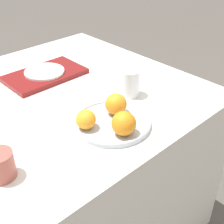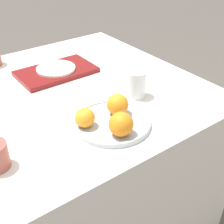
{
  "view_description": "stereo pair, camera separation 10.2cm",
  "coord_description": "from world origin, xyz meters",
  "px_view_note": "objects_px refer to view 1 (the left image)",
  "views": [
    {
      "loc": [
        -0.44,
        -0.93,
        1.37
      ],
      "look_at": [
        0.14,
        -0.3,
        0.82
      ],
      "focal_mm": 50.0,
      "sensor_mm": 36.0,
      "label": 1
    },
    {
      "loc": [
        -0.37,
        -0.99,
        1.37
      ],
      "look_at": [
        0.14,
        -0.3,
        0.82
      ],
      "focal_mm": 50.0,
      "sensor_mm": 36.0,
      "label": 2
    }
  ],
  "objects_px": {
    "water_glass": "(130,83)",
    "side_plate": "(44,72)",
    "cup_1": "(0,165)",
    "orange_1": "(124,124)",
    "serving_tray": "(45,75)",
    "orange_2": "(116,104)",
    "fruit_platter": "(112,122)",
    "orange_0": "(86,119)"
  },
  "relations": [
    {
      "from": "water_glass",
      "to": "side_plate",
      "type": "xyz_separation_m",
      "value": [
        -0.15,
        0.36,
        -0.03
      ]
    },
    {
      "from": "cup_1",
      "to": "water_glass",
      "type": "bearing_deg",
      "value": 7.41
    },
    {
      "from": "orange_2",
      "to": "cup_1",
      "type": "xyz_separation_m",
      "value": [
        -0.42,
        0.0,
        -0.01
      ]
    },
    {
      "from": "fruit_platter",
      "to": "water_glass",
      "type": "xyz_separation_m",
      "value": [
        0.19,
        0.1,
        0.04
      ]
    },
    {
      "from": "fruit_platter",
      "to": "orange_1",
      "type": "height_order",
      "value": "orange_1"
    },
    {
      "from": "serving_tray",
      "to": "orange_2",
      "type": "bearing_deg",
      "value": -89.01
    },
    {
      "from": "serving_tray",
      "to": "fruit_platter",
      "type": "bearing_deg",
      "value": -94.35
    },
    {
      "from": "orange_2",
      "to": "fruit_platter",
      "type": "bearing_deg",
      "value": -149.16
    },
    {
      "from": "orange_1",
      "to": "side_plate",
      "type": "distance_m",
      "value": 0.54
    },
    {
      "from": "orange_1",
      "to": "side_plate",
      "type": "xyz_separation_m",
      "value": [
        0.06,
        0.54,
        -0.03
      ]
    },
    {
      "from": "side_plate",
      "to": "cup_1",
      "type": "distance_m",
      "value": 0.6
    },
    {
      "from": "orange_1",
      "to": "serving_tray",
      "type": "distance_m",
      "value": 0.54
    },
    {
      "from": "water_glass",
      "to": "serving_tray",
      "type": "xyz_separation_m",
      "value": [
        -0.15,
        0.36,
        -0.04
      ]
    },
    {
      "from": "fruit_platter",
      "to": "water_glass",
      "type": "bearing_deg",
      "value": 28.2
    },
    {
      "from": "serving_tray",
      "to": "cup_1",
      "type": "bearing_deg",
      "value": -133.93
    },
    {
      "from": "water_glass",
      "to": "cup_1",
      "type": "bearing_deg",
      "value": -172.59
    },
    {
      "from": "water_glass",
      "to": "cup_1",
      "type": "xyz_separation_m",
      "value": [
        -0.57,
        -0.07,
        -0.01
      ]
    },
    {
      "from": "side_plate",
      "to": "cup_1",
      "type": "bearing_deg",
      "value": -133.93
    },
    {
      "from": "orange_1",
      "to": "side_plate",
      "type": "relative_size",
      "value": 0.46
    },
    {
      "from": "fruit_platter",
      "to": "cup_1",
      "type": "distance_m",
      "value": 0.38
    },
    {
      "from": "orange_0",
      "to": "cup_1",
      "type": "bearing_deg",
      "value": -179.51
    },
    {
      "from": "orange_2",
      "to": "cup_1",
      "type": "bearing_deg",
      "value": 179.75
    },
    {
      "from": "orange_0",
      "to": "orange_1",
      "type": "xyz_separation_m",
      "value": [
        0.07,
        -0.11,
        0.01
      ]
    },
    {
      "from": "serving_tray",
      "to": "side_plate",
      "type": "distance_m",
      "value": 0.02
    },
    {
      "from": "orange_2",
      "to": "orange_1",
      "type": "bearing_deg",
      "value": -122.21
    },
    {
      "from": "fruit_platter",
      "to": "cup_1",
      "type": "xyz_separation_m",
      "value": [
        -0.38,
        0.03,
        0.03
      ]
    },
    {
      "from": "orange_0",
      "to": "orange_2",
      "type": "xyz_separation_m",
      "value": [
        0.13,
        -0.0,
        0.0
      ]
    },
    {
      "from": "side_plate",
      "to": "orange_1",
      "type": "bearing_deg",
      "value": -96.0
    },
    {
      "from": "water_glass",
      "to": "side_plate",
      "type": "bearing_deg",
      "value": 113.27
    },
    {
      "from": "side_plate",
      "to": "water_glass",
      "type": "bearing_deg",
      "value": -66.73
    },
    {
      "from": "orange_1",
      "to": "orange_2",
      "type": "bearing_deg",
      "value": 57.79
    },
    {
      "from": "orange_0",
      "to": "water_glass",
      "type": "xyz_separation_m",
      "value": [
        0.28,
        0.07,
        0.01
      ]
    },
    {
      "from": "orange_1",
      "to": "water_glass",
      "type": "distance_m",
      "value": 0.28
    },
    {
      "from": "serving_tray",
      "to": "cup_1",
      "type": "xyz_separation_m",
      "value": [
        -0.42,
        -0.43,
        0.03
      ]
    },
    {
      "from": "orange_0",
      "to": "cup_1",
      "type": "relative_size",
      "value": 0.83
    },
    {
      "from": "orange_2",
      "to": "serving_tray",
      "type": "relative_size",
      "value": 0.23
    },
    {
      "from": "orange_1",
      "to": "cup_1",
      "type": "height_order",
      "value": "orange_1"
    },
    {
      "from": "orange_2",
      "to": "side_plate",
      "type": "height_order",
      "value": "orange_2"
    },
    {
      "from": "fruit_platter",
      "to": "orange_1",
      "type": "bearing_deg",
      "value": -105.71
    },
    {
      "from": "orange_0",
      "to": "serving_tray",
      "type": "distance_m",
      "value": 0.45
    },
    {
      "from": "orange_0",
      "to": "orange_1",
      "type": "distance_m",
      "value": 0.12
    },
    {
      "from": "water_glass",
      "to": "cup_1",
      "type": "distance_m",
      "value": 0.58
    }
  ]
}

